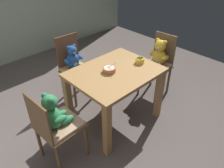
{
  "coord_description": "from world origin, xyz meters",
  "views": [
    {
      "loc": [
        -1.57,
        -1.57,
        2.07
      ],
      "look_at": [
        0.0,
        0.05,
        0.53
      ],
      "focal_mm": 35.46,
      "sensor_mm": 36.0,
      "label": 1
    }
  ],
  "objects_px": {
    "porridge_bowl_yellow_near_right": "(140,60)",
    "porridge_bowl_terracotta_center": "(109,69)",
    "dining_table": "(115,81)",
    "metal_pail": "(63,48)",
    "teddy_chair_near_right": "(158,59)",
    "teddy_chair_near_left": "(55,120)",
    "teddy_chair_far_center": "(74,64)"
  },
  "relations": [
    {
      "from": "porridge_bowl_yellow_near_right",
      "to": "teddy_chair_near_left",
      "type": "bearing_deg",
      "value": 178.72
    },
    {
      "from": "dining_table",
      "to": "teddy_chair_far_center",
      "type": "distance_m",
      "value": 0.76
    },
    {
      "from": "dining_table",
      "to": "porridge_bowl_yellow_near_right",
      "type": "relative_size",
      "value": 8.64
    },
    {
      "from": "dining_table",
      "to": "porridge_bowl_yellow_near_right",
      "type": "height_order",
      "value": "porridge_bowl_yellow_near_right"
    },
    {
      "from": "teddy_chair_near_right",
      "to": "teddy_chair_far_center",
      "type": "distance_m",
      "value": 1.21
    },
    {
      "from": "dining_table",
      "to": "teddy_chair_far_center",
      "type": "xyz_separation_m",
      "value": [
        -0.06,
        0.76,
        -0.05
      ]
    },
    {
      "from": "teddy_chair_near_right",
      "to": "dining_table",
      "type": "bearing_deg",
      "value": -5.06
    },
    {
      "from": "teddy_chair_near_left",
      "to": "porridge_bowl_yellow_near_right",
      "type": "bearing_deg",
      "value": -3.74
    },
    {
      "from": "teddy_chair_near_right",
      "to": "teddy_chair_near_left",
      "type": "relative_size",
      "value": 1.03
    },
    {
      "from": "teddy_chair_near_left",
      "to": "porridge_bowl_yellow_near_right",
      "type": "distance_m",
      "value": 1.26
    },
    {
      "from": "porridge_bowl_yellow_near_right",
      "to": "metal_pail",
      "type": "relative_size",
      "value": 0.44
    },
    {
      "from": "dining_table",
      "to": "teddy_chair_near_right",
      "type": "bearing_deg",
      "value": -0.35
    },
    {
      "from": "dining_table",
      "to": "porridge_bowl_yellow_near_right",
      "type": "xyz_separation_m",
      "value": [
        0.37,
        -0.07,
        0.17
      ]
    },
    {
      "from": "teddy_chair_near_right",
      "to": "metal_pail",
      "type": "height_order",
      "value": "teddy_chair_near_right"
    },
    {
      "from": "porridge_bowl_yellow_near_right",
      "to": "porridge_bowl_terracotta_center",
      "type": "xyz_separation_m",
      "value": [
        -0.42,
        0.11,
        -0.01
      ]
    },
    {
      "from": "teddy_chair_near_right",
      "to": "teddy_chair_far_center",
      "type": "height_order",
      "value": "teddy_chair_far_center"
    },
    {
      "from": "teddy_chair_near_left",
      "to": "porridge_bowl_yellow_near_right",
      "type": "xyz_separation_m",
      "value": [
        1.24,
        -0.03,
        0.21
      ]
    },
    {
      "from": "teddy_chair_far_center",
      "to": "metal_pail",
      "type": "distance_m",
      "value": 1.61
    },
    {
      "from": "teddy_chair_far_center",
      "to": "porridge_bowl_yellow_near_right",
      "type": "xyz_separation_m",
      "value": [
        0.43,
        -0.83,
        0.22
      ]
    },
    {
      "from": "dining_table",
      "to": "metal_pail",
      "type": "distance_m",
      "value": 2.29
    },
    {
      "from": "dining_table",
      "to": "teddy_chair_far_center",
      "type": "bearing_deg",
      "value": 94.51
    },
    {
      "from": "dining_table",
      "to": "porridge_bowl_terracotta_center",
      "type": "bearing_deg",
      "value": 142.88
    },
    {
      "from": "teddy_chair_far_center",
      "to": "porridge_bowl_terracotta_center",
      "type": "bearing_deg",
      "value": 2.54
    },
    {
      "from": "teddy_chair_near_right",
      "to": "metal_pail",
      "type": "distance_m",
      "value": 2.22
    },
    {
      "from": "porridge_bowl_terracotta_center",
      "to": "dining_table",
      "type": "bearing_deg",
      "value": -37.12
    },
    {
      "from": "teddy_chair_near_left",
      "to": "teddy_chair_far_center",
      "type": "bearing_deg",
      "value": 42.17
    },
    {
      "from": "dining_table",
      "to": "metal_pail",
      "type": "xyz_separation_m",
      "value": [
        0.62,
        2.15,
        -0.48
      ]
    },
    {
      "from": "dining_table",
      "to": "porridge_bowl_terracotta_center",
      "type": "xyz_separation_m",
      "value": [
        -0.05,
        0.04,
        0.17
      ]
    },
    {
      "from": "porridge_bowl_terracotta_center",
      "to": "teddy_chair_far_center",
      "type": "bearing_deg",
      "value": 90.5
    },
    {
      "from": "teddy_chair_near_right",
      "to": "teddy_chair_far_center",
      "type": "relative_size",
      "value": 0.97
    },
    {
      "from": "teddy_chair_near_left",
      "to": "porridge_bowl_terracotta_center",
      "type": "height_order",
      "value": "teddy_chair_near_left"
    },
    {
      "from": "teddy_chair_near_right",
      "to": "teddy_chair_near_left",
      "type": "distance_m",
      "value": 1.74
    }
  ]
}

